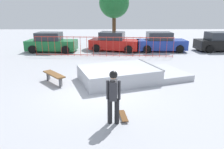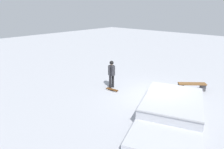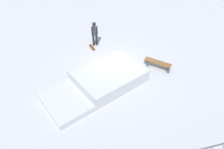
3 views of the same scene
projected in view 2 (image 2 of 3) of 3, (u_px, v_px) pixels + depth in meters
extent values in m
plane|color=#A8AAB2|center=(155.00, 97.00, 11.06)|extent=(60.00, 60.00, 0.00)
cube|color=#B0B3BB|center=(172.00, 105.00, 9.42)|extent=(4.26, 3.65, 0.70)
cube|color=#B0B3BB|center=(164.00, 142.00, 7.11)|extent=(2.56, 3.05, 0.30)
cylinder|color=gray|center=(168.00, 116.00, 7.73)|extent=(0.94, 2.48, 0.08)
cylinder|color=black|center=(110.00, 82.00, 12.16)|extent=(0.15, 0.15, 0.82)
cylinder|color=black|center=(113.00, 81.00, 12.30)|extent=(0.15, 0.15, 0.82)
cube|color=#2D2D33|center=(112.00, 70.00, 12.01)|extent=(0.26, 0.40, 0.60)
cylinder|color=#2D2D33|center=(109.00, 71.00, 11.89)|extent=(0.09, 0.09, 0.60)
cylinder|color=#2D2D33|center=(114.00, 70.00, 12.12)|extent=(0.09, 0.09, 0.60)
sphere|color=tan|center=(112.00, 63.00, 11.86)|extent=(0.22, 0.22, 0.22)
sphere|color=black|center=(112.00, 63.00, 11.85)|extent=(0.25, 0.25, 0.25)
cube|color=#593314|center=(112.00, 89.00, 11.89)|extent=(0.29, 0.82, 0.02)
cylinder|color=silver|center=(107.00, 90.00, 11.97)|extent=(0.04, 0.06, 0.06)
cylinder|color=silver|center=(109.00, 88.00, 12.15)|extent=(0.04, 0.06, 0.06)
cylinder|color=silver|center=(115.00, 92.00, 11.67)|extent=(0.04, 0.06, 0.06)
cylinder|color=silver|center=(117.00, 91.00, 11.84)|extent=(0.04, 0.06, 0.06)
cube|color=brown|center=(192.00, 84.00, 11.75)|extent=(1.34, 1.48, 0.06)
cube|color=#4C4C51|center=(181.00, 87.00, 11.85)|extent=(0.08, 0.36, 0.42)
cube|color=#4C4C51|center=(203.00, 88.00, 11.81)|extent=(0.08, 0.36, 0.42)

